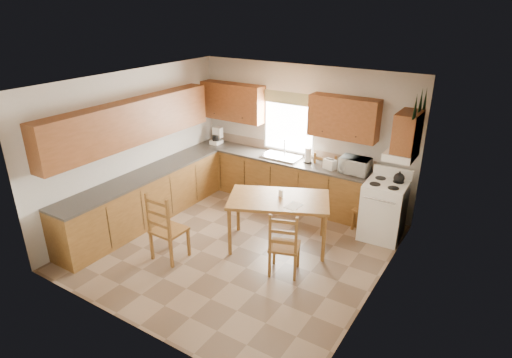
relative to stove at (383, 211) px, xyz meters
The scene contains 35 objects.
floor 2.52m from the stove, 139.60° to the right, with size 4.50×4.50×0.00m, color #816A54.
ceiling 3.31m from the stove, 139.60° to the right, with size 4.50×4.50×0.00m, color brown.
wall_left 4.51m from the stove, 158.82° to the right, with size 4.50×4.50×0.00m, color silver.
wall_right 1.85m from the stove, 76.98° to the right, with size 4.50×4.50×0.00m, color silver.
wall_back 2.17m from the stove, 160.92° to the left, with size 4.50×4.50×0.00m, color silver.
wall_front 4.37m from the stove, 116.03° to the right, with size 4.50×4.50×0.00m, color silver.
lower_cab_back 2.28m from the stove, behind, with size 3.75×0.60×0.88m, color brown.
lower_cab_left 4.21m from the stove, 155.45° to the right, with size 0.60×3.60×0.88m, color brown.
counter_back 2.32m from the stove, behind, with size 3.75×0.63×0.04m, color #403B37.
counter_left 4.23m from the stove, 155.45° to the right, with size 0.63×3.60×0.04m, color #403B37.
backsplash 2.40m from the stove, 164.15° to the left, with size 3.75×0.01×0.18m, color gray.
upper_cab_back_left 3.72m from the stove, behind, with size 1.41×0.33×0.75m, color brown.
upper_cab_back_right 1.77m from the stove, 154.51° to the left, with size 1.25×0.33×0.75m, color brown.
upper_cab_left 4.54m from the stove, 156.19° to the right, with size 0.33×3.60×0.75m, color brown.
upper_cab_stove 1.42m from the stove, 14.07° to the left, with size 0.33×0.62×0.62m, color brown.
range_hood 1.04m from the stove, 18.48° to the left, with size 0.44×0.62×0.12m, color white.
window_frame 2.50m from the stove, 164.12° to the left, with size 1.13×0.02×1.18m, color white.
window_pane 2.50m from the stove, 164.24° to the left, with size 1.05×0.01×1.10m, color white.
window_valance 2.74m from the stove, 164.85° to the left, with size 1.19×0.01×0.24m, color #425929.
sink_basin 2.25m from the stove, behind, with size 0.75×0.45×0.04m, color silver.
pine_decal_a 1.94m from the stove, 39.28° to the right, with size 0.22×0.22×0.36m, color black.
pine_decal_b 1.96m from the stove, ahead, with size 0.22×0.22×0.36m, color black.
pine_decal_c 1.95m from the stove, 48.28° to the left, with size 0.22×0.22×0.36m, color black.
stove is the anchor object (origin of this frame).
coffeemaker 3.85m from the stove, behind, with size 0.18×0.21×0.30m, color white.
paper_towel 1.76m from the stove, 166.82° to the left, with size 0.12×0.12×0.29m, color white.
toaster 1.29m from the stove, 165.49° to the left, with size 0.22×0.14×0.18m, color white.
microwave 0.95m from the stove, 153.25° to the left, with size 0.48×0.34×0.29m, color white.
dining_table 1.81m from the stove, 139.06° to the right, with size 1.60×0.91×0.85m, color brown.
chair_near_left 3.57m from the stove, 137.15° to the right, with size 0.48×0.45×1.13m, color brown.
chair_near_right 2.03m from the stove, 116.49° to the right, with size 0.43×0.41×1.03m, color brown.
chair_far_left 1.31m from the stove, 168.78° to the left, with size 0.47×0.45×1.11m, color brown.
chair_far_right 0.32m from the stove, 168.81° to the left, with size 0.37×0.35×0.88m, color brown.
table_paper 1.70m from the stove, 128.68° to the right, with size 0.20×0.27×0.00m, color white.
table_card 1.82m from the stove, 141.09° to the right, with size 0.08×0.02×0.11m, color white.
Camera 1 is at (3.51, -5.01, 3.80)m, focal length 30.00 mm.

